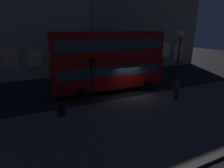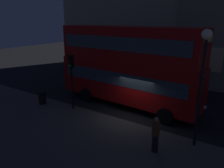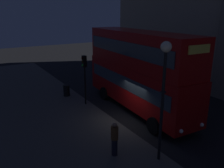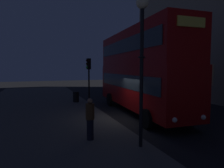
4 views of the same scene
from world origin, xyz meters
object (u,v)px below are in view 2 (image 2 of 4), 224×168
(traffic_light_near_kerb, at_px, (71,71))
(street_lamp, at_px, (203,66))
(litter_bin, at_px, (42,98))
(double_decker_bus, at_px, (127,63))
(pedestrian, at_px, (156,134))

(traffic_light_near_kerb, distance_m, street_lamp, 8.42)
(traffic_light_near_kerb, height_order, litter_bin, traffic_light_near_kerb)
(double_decker_bus, distance_m, street_lamp, 6.55)
(street_lamp, height_order, litter_bin, street_lamp)
(double_decker_bus, height_order, traffic_light_near_kerb, double_decker_bus)
(street_lamp, bearing_deg, pedestrian, -130.72)
(double_decker_bus, xyz_separation_m, traffic_light_near_kerb, (-2.59, -2.98, -0.32))
(street_lamp, distance_m, pedestrian, 3.81)
(double_decker_bus, bearing_deg, pedestrian, -43.98)
(double_decker_bus, xyz_separation_m, pedestrian, (4.31, -4.66, -2.14))
(pedestrian, bearing_deg, double_decker_bus, -175.02)
(double_decker_bus, xyz_separation_m, litter_bin, (-5.16, -3.53, -2.58))
(traffic_light_near_kerb, bearing_deg, pedestrian, -18.58)
(litter_bin, bearing_deg, pedestrian, -6.81)
(street_lamp, relative_size, pedestrian, 3.20)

